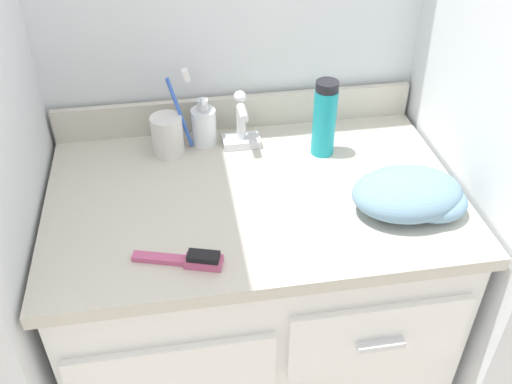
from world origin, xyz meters
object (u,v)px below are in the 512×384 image
Objects in this scene: hand_towel at (413,195)px; shaving_cream_can at (324,119)px; toothbrush_cup at (168,134)px; hairbrush at (190,260)px; soap_dispenser at (204,126)px.

shaving_cream_can is at bearing 117.60° from hand_towel.
toothbrush_cup is 0.39m from hairbrush.
hairbrush is (-0.06, -0.41, -0.04)m from soap_dispenser.
hairbrush is at bearing -135.95° from shaving_cream_can.
shaving_cream_can reaches higher than hairbrush.
soap_dispenser is at bearing 16.99° from toothbrush_cup.
shaving_cream_can is 0.78× the size of hand_towel.
hairbrush is (-0.34, -0.33, -0.08)m from shaving_cream_can.
shaving_cream_can is (0.36, -0.06, 0.04)m from toothbrush_cup.
toothbrush_cup is 1.20× the size of hairbrush.
toothbrush_cup is 0.09m from soap_dispenser.
toothbrush_cup reaches higher than soap_dispenser.
soap_dispenser is 0.53× the size of hand_towel.
hand_towel is at bearing -39.34° from soap_dispenser.
toothbrush_cup is at bearing 170.86° from shaving_cream_can.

